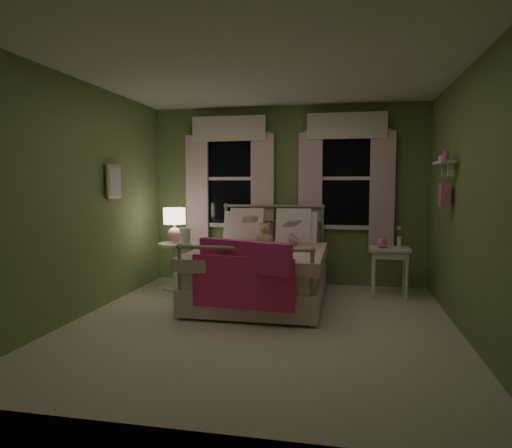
% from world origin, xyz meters
% --- Properties ---
extents(room_shell, '(4.20, 4.20, 4.20)m').
position_xyz_m(room_shell, '(0.00, 0.00, 1.30)').
color(room_shell, white).
rests_on(room_shell, ground).
extents(bed, '(1.58, 2.04, 1.18)m').
position_xyz_m(bed, '(-0.18, 1.01, 0.38)').
color(bed, white).
rests_on(bed, ground).
extents(pink_throw, '(1.10, 0.49, 0.71)m').
position_xyz_m(pink_throw, '(-0.18, -0.02, 0.61)').
color(pink_throw, '#FC3190').
rests_on(pink_throw, bed).
extents(child_left, '(0.32, 0.22, 0.84)m').
position_xyz_m(child_left, '(-0.46, 1.43, 0.99)').
color(child_left, '#F7D1DD').
rests_on(child_left, bed).
extents(child_right, '(0.38, 0.33, 0.69)m').
position_xyz_m(child_right, '(0.10, 1.43, 0.91)').
color(child_right, '#F7D1DD').
rests_on(child_right, bed).
extents(book_left, '(0.22, 0.17, 0.26)m').
position_xyz_m(book_left, '(-0.46, 1.18, 0.96)').
color(book_left, beige).
rests_on(book_left, child_left).
extents(book_right, '(0.23, 0.19, 0.26)m').
position_xyz_m(book_right, '(0.10, 1.18, 0.92)').
color(book_right, beige).
rests_on(book_right, child_right).
extents(teddy_bear, '(0.23, 0.19, 0.31)m').
position_xyz_m(teddy_bear, '(-0.18, 1.27, 0.79)').
color(teddy_bear, tan).
rests_on(teddy_bear, bed).
extents(nightstand_left, '(0.46, 0.46, 0.65)m').
position_xyz_m(nightstand_left, '(-1.47, 1.37, 0.42)').
color(nightstand_left, white).
rests_on(nightstand_left, ground).
extents(table_lamp, '(0.30, 0.30, 0.47)m').
position_xyz_m(table_lamp, '(-1.47, 1.37, 0.95)').
color(table_lamp, '#E28F86').
rests_on(table_lamp, nightstand_left).
extents(book_nightstand, '(0.20, 0.25, 0.02)m').
position_xyz_m(book_nightstand, '(-1.37, 1.29, 0.66)').
color(book_nightstand, beige).
rests_on(book_nightstand, nightstand_left).
extents(nightstand_right, '(0.50, 0.40, 0.64)m').
position_xyz_m(nightstand_right, '(1.42, 1.48, 0.55)').
color(nightstand_right, white).
rests_on(nightstand_right, ground).
extents(pink_toy, '(0.14, 0.19, 0.14)m').
position_xyz_m(pink_toy, '(1.32, 1.48, 0.71)').
color(pink_toy, pink).
rests_on(pink_toy, nightstand_right).
extents(bud_vase, '(0.06, 0.06, 0.28)m').
position_xyz_m(bud_vase, '(1.54, 1.53, 0.79)').
color(bud_vase, white).
rests_on(bud_vase, nightstand_right).
extents(window_left, '(1.34, 0.13, 1.96)m').
position_xyz_m(window_left, '(-0.85, 2.03, 1.62)').
color(window_left, black).
rests_on(window_left, room_shell).
extents(window_right, '(1.34, 0.13, 1.96)m').
position_xyz_m(window_right, '(0.85, 2.03, 1.62)').
color(window_right, black).
rests_on(window_right, room_shell).
extents(wall_shelf, '(0.15, 0.50, 0.60)m').
position_xyz_m(wall_shelf, '(1.90, 0.70, 1.52)').
color(wall_shelf, white).
rests_on(wall_shelf, room_shell).
extents(framed_picture, '(0.03, 0.32, 0.42)m').
position_xyz_m(framed_picture, '(-1.95, 0.60, 1.50)').
color(framed_picture, beige).
rests_on(framed_picture, room_shell).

